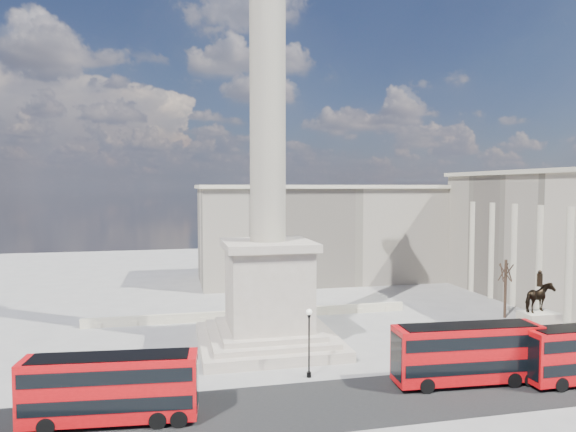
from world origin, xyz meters
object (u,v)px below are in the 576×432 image
(pedestrian_crossing, at_px, (426,367))
(victorian_lamp, at_px, (309,337))
(pedestrian_standing, at_px, (526,357))
(pedestrian_walking, at_px, (497,362))
(nelsons_column, at_px, (268,220))
(red_bus_b, at_px, (468,353))
(red_bus_a, at_px, (112,388))
(equestrian_statue, at_px, (538,328))

(pedestrian_crossing, bearing_deg, victorian_lamp, 59.42)
(pedestrian_standing, bearing_deg, victorian_lamp, -26.83)
(pedestrian_walking, bearing_deg, nelsons_column, 141.50)
(nelsons_column, relative_size, victorian_lamp, 8.42)
(pedestrian_walking, bearing_deg, victorian_lamp, 166.21)
(pedestrian_crossing, bearing_deg, red_bus_b, -150.80)
(red_bus_a, xyz_separation_m, pedestrian_crossing, (25.30, 3.23, -1.68))
(victorian_lamp, xyz_separation_m, equestrian_statue, (22.34, -0.29, -0.52))
(red_bus_a, relative_size, pedestrian_crossing, 7.26)
(pedestrian_crossing, bearing_deg, equestrian_statue, -100.68)
(pedestrian_walking, height_order, pedestrian_standing, pedestrian_standing)
(red_bus_a, distance_m, pedestrian_walking, 32.47)
(nelsons_column, relative_size, pedestrian_crossing, 30.32)
(red_bus_b, height_order, pedestrian_crossing, red_bus_b)
(victorian_lamp, bearing_deg, pedestrian_crossing, -11.85)
(victorian_lamp, xyz_separation_m, pedestrian_walking, (16.80, -2.06, -2.72))
(equestrian_statue, height_order, pedestrian_standing, equestrian_statue)
(red_bus_a, bearing_deg, equestrian_statue, 13.02)
(nelsons_column, xyz_separation_m, pedestrian_crossing, (11.64, -11.50, -12.10))
(red_bus_a, bearing_deg, pedestrian_standing, 10.73)
(pedestrian_walking, relative_size, pedestrian_standing, 0.81)
(nelsons_column, xyz_separation_m, pedestrian_walking, (18.61, -11.50, -12.15))
(red_bus_a, bearing_deg, red_bus_b, 7.37)
(nelsons_column, bearing_deg, pedestrian_standing, -28.12)
(red_bus_b, relative_size, equestrian_statue, 1.46)
(victorian_lamp, distance_m, pedestrian_crossing, 10.39)
(nelsons_column, bearing_deg, victorian_lamp, -79.16)
(red_bus_b, height_order, pedestrian_walking, red_bus_b)
(red_bus_a, relative_size, equestrian_statue, 1.41)
(victorian_lamp, distance_m, pedestrian_standing, 19.98)
(nelsons_column, bearing_deg, pedestrian_crossing, -44.66)
(red_bus_a, height_order, equestrian_statue, equestrian_statue)
(pedestrian_walking, bearing_deg, red_bus_a, 178.93)
(red_bus_a, bearing_deg, nelsons_column, 52.65)
(red_bus_b, xyz_separation_m, pedestrian_walking, (4.41, 2.31, -1.85))
(equestrian_statue, relative_size, pedestrian_standing, 4.51)
(nelsons_column, distance_m, pedestrian_crossing, 20.35)
(red_bus_a, relative_size, victorian_lamp, 2.02)
(nelsons_column, xyz_separation_m, pedestrian_standing, (21.52, -11.50, -11.97))
(red_bus_b, height_order, pedestrian_standing, red_bus_b)
(red_bus_b, bearing_deg, equestrian_statue, 26.00)
(red_bus_a, height_order, pedestrian_standing, red_bus_a)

